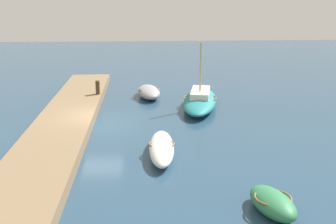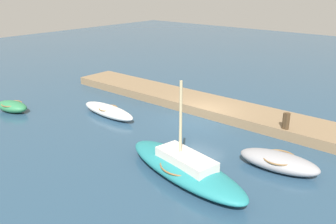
{
  "view_description": "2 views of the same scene",
  "coord_description": "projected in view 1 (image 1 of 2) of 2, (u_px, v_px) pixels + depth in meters",
  "views": [
    {
      "loc": [
        22.15,
        2.46,
        6.96
      ],
      "look_at": [
        1.06,
        3.75,
        0.98
      ],
      "focal_mm": 44.85,
      "sensor_mm": 36.0,
      "label": 1
    },
    {
      "loc": [
        -11.52,
        16.83,
        7.86
      ],
      "look_at": [
        1.08,
        1.81,
        0.72
      ],
      "focal_mm": 38.47,
      "sensor_mm": 36.0,
      "label": 2
    }
  ],
  "objects": [
    {
      "name": "ground_plane",
      "position": [
        99.0,
        125.0,
        23.03
      ],
      "size": [
        84.0,
        84.0,
        0.0
      ],
      "primitive_type": "plane",
      "color": "navy"
    },
    {
      "name": "dock_platform",
      "position": [
        66.0,
        121.0,
        22.85
      ],
      "size": [
        24.12,
        2.98,
        0.56
      ],
      "primitive_type": "cube",
      "color": "#846B4C",
      "rests_on": "ground_plane"
    },
    {
      "name": "rowboat_white",
      "position": [
        162.0,
        148.0,
        18.63
      ],
      "size": [
        4.37,
        1.27,
        0.7
      ],
      "rotation": [
        0.0,
        0.0,
        -0.04
      ],
      "color": "white",
      "rests_on": "ground_plane"
    },
    {
      "name": "sailboat_teal",
      "position": [
        200.0,
        100.0,
        26.52
      ],
      "size": [
        7.03,
        3.29,
        4.18
      ],
      "rotation": [
        0.0,
        0.0,
        -0.2
      ],
      "color": "teal",
      "rests_on": "ground_plane"
    },
    {
      "name": "dinghy_green",
      "position": [
        273.0,
        203.0,
        13.71
      ],
      "size": [
        2.53,
        1.62,
        0.71
      ],
      "rotation": [
        0.0,
        0.0,
        0.21
      ],
      "color": "#2D7A4C",
      "rests_on": "ground_plane"
    },
    {
      "name": "rowboat_grey",
      "position": [
        149.0,
        92.0,
        29.02
      ],
      "size": [
        3.67,
        1.83,
        0.77
      ],
      "rotation": [
        0.0,
        0.0,
        0.11
      ],
      "color": "#939399",
      "rests_on": "ground_plane"
    },
    {
      "name": "mooring_post_west",
      "position": [
        98.0,
        87.0,
        27.59
      ],
      "size": [
        0.27,
        0.27,
        0.89
      ],
      "primitive_type": "cylinder",
      "color": "#47331E",
      "rests_on": "dock_platform"
    },
    {
      "name": "mooring_post_mid_west",
      "position": [
        98.0,
        88.0,
        27.49
      ],
      "size": [
        0.25,
        0.25,
        0.86
      ],
      "primitive_type": "cylinder",
      "color": "#47331E",
      "rests_on": "dock_platform"
    }
  ]
}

